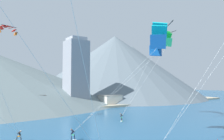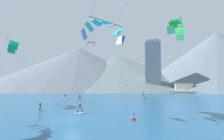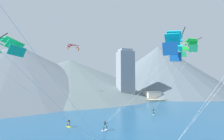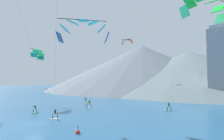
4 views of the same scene
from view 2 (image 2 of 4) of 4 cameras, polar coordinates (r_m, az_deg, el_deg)
The scene contains 19 objects.
ground_plane at distance 22.95m, azimuth -14.58°, elevation -17.79°, with size 400.00×400.00×0.00m, color #23567F.
kitesurfer_near_lead at distance 39.05m, azimuth -12.47°, elevation -10.89°, with size 1.70×1.22×1.78m.
kitesurfer_near_trail at distance 45.80m, azimuth -17.49°, elevation -9.80°, with size 1.23×1.70×1.63m.
kitesurfer_mid_center at distance 43.65m, azimuth 11.77°, elevation -10.06°, with size 1.45×1.57×1.81m.
kitesurfer_far_left at distance 30.54m, azimuth -25.59°, elevation -13.00°, with size 1.08×1.75×1.69m.
kitesurfer_far_right at distance 26.30m, azimuth -12.55°, elevation -14.78°, with size 1.40×1.61×1.75m.
parafoil_kite_near_lead at distance 28.97m, azimuth -3.01°, elevation 15.09°, with size 12.29×12.43×15.04m.
parafoil_kite_near_trail at distance 43.49m, azimuth -33.41°, elevation 7.60°, with size 11.27×12.65×13.41m.
parafoil_kite_mid_center at distance 42.00m, azimuth 23.50°, elevation 14.49°, with size 10.83×8.62×18.58m.
parafoil_kite_distant_high_outer at distance 61.95m, azimuth -8.12°, elevation 10.01°, with size 4.12×2.29×1.77m.
race_marker_buoy at distance 22.26m, azimuth 8.12°, elevation -17.91°, with size 0.56×0.56×1.02m.
shoreline_strip at distance 70.94m, azimuth 4.68°, elevation -7.63°, with size 180.00×10.00×0.70m, color #BCAD8E.
shore_building_harbour_front at distance 72.84m, azimuth 25.30°, elevation -5.97°, with size 7.12×6.20×3.86m.
shore_building_promenade_mid at distance 72.45m, azimuth 3.26°, elevation -5.91°, with size 6.67×4.45×4.81m.
shore_building_quay_east at distance 84.26m, azimuth -19.54°, elevation -5.22°, with size 7.19×5.16×5.20m.
highrise_tower at distance 74.09m, azimuth 15.25°, elevation 1.51°, with size 7.00×7.00×23.98m.
mountain_peak_west_ridge at distance 125.17m, azimuth -12.28°, elevation 1.24°, with size 129.15×129.15×30.82m.
mountain_peak_central_summit at distance 119.54m, azimuth 2.35°, elevation -0.36°, with size 124.38×124.38×23.57m.
mountain_peak_east_shoulder at distance 116.57m, azimuth 35.14°, elevation 3.22°, with size 99.33×99.33×35.43m.
Camera 2 is at (10.17, -19.74, 5.81)m, focal length 24.00 mm.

